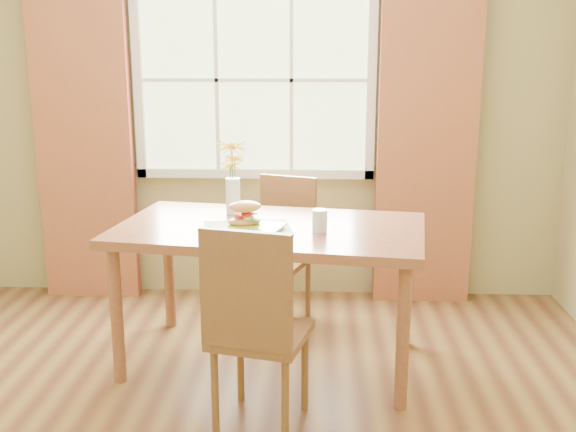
{
  "coord_description": "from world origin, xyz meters",
  "views": [
    {
      "loc": [
        0.42,
        -2.69,
        1.69
      ],
      "look_at": [
        0.28,
        0.71,
        0.85
      ],
      "focal_mm": 42.0,
      "sensor_mm": 36.0,
      "label": 1
    }
  ],
  "objects_px": {
    "chair_near": "(255,322)",
    "water_glass": "(320,221)",
    "chair_far": "(282,243)",
    "flower_vase": "(233,170)",
    "croissant_sandwich": "(245,214)",
    "dining_table": "(270,240)"
  },
  "relations": [
    {
      "from": "dining_table",
      "to": "water_glass",
      "type": "height_order",
      "value": "water_glass"
    },
    {
      "from": "dining_table",
      "to": "flower_vase",
      "type": "xyz_separation_m",
      "value": [
        -0.23,
        0.27,
        0.33
      ]
    },
    {
      "from": "water_glass",
      "to": "chair_far",
      "type": "bearing_deg",
      "value": 107.05
    },
    {
      "from": "chair_near",
      "to": "dining_table",
      "type": "bearing_deg",
      "value": 102.3
    },
    {
      "from": "chair_far",
      "to": "flower_vase",
      "type": "relative_size",
      "value": 2.18
    },
    {
      "from": "dining_table",
      "to": "croissant_sandwich",
      "type": "relative_size",
      "value": 8.6
    },
    {
      "from": "flower_vase",
      "to": "water_glass",
      "type": "bearing_deg",
      "value": -37.66
    },
    {
      "from": "dining_table",
      "to": "flower_vase",
      "type": "distance_m",
      "value": 0.48
    },
    {
      "from": "dining_table",
      "to": "chair_near",
      "type": "height_order",
      "value": "chair_near"
    },
    {
      "from": "dining_table",
      "to": "chair_far",
      "type": "relative_size",
      "value": 1.89
    },
    {
      "from": "chair_far",
      "to": "water_glass",
      "type": "distance_m",
      "value": 0.88
    },
    {
      "from": "chair_near",
      "to": "chair_far",
      "type": "xyz_separation_m",
      "value": [
        0.05,
        1.36,
        -0.03
      ]
    },
    {
      "from": "dining_table",
      "to": "chair_far",
      "type": "xyz_separation_m",
      "value": [
        0.03,
        0.66,
        -0.2
      ]
    },
    {
      "from": "chair_near",
      "to": "chair_far",
      "type": "bearing_deg",
      "value": 101.98
    },
    {
      "from": "flower_vase",
      "to": "chair_far",
      "type": "bearing_deg",
      "value": 57.11
    },
    {
      "from": "chair_far",
      "to": "croissant_sandwich",
      "type": "bearing_deg",
      "value": -81.77
    },
    {
      "from": "chair_far",
      "to": "flower_vase",
      "type": "height_order",
      "value": "flower_vase"
    },
    {
      "from": "dining_table",
      "to": "chair_far",
      "type": "distance_m",
      "value": 0.69
    },
    {
      "from": "chair_far",
      "to": "croissant_sandwich",
      "type": "distance_m",
      "value": 0.84
    },
    {
      "from": "dining_table",
      "to": "chair_far",
      "type": "bearing_deg",
      "value": 96.23
    },
    {
      "from": "water_glass",
      "to": "dining_table",
      "type": "bearing_deg",
      "value": 157.03
    },
    {
      "from": "chair_near",
      "to": "water_glass",
      "type": "xyz_separation_m",
      "value": [
        0.28,
        0.59,
        0.31
      ]
    }
  ]
}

